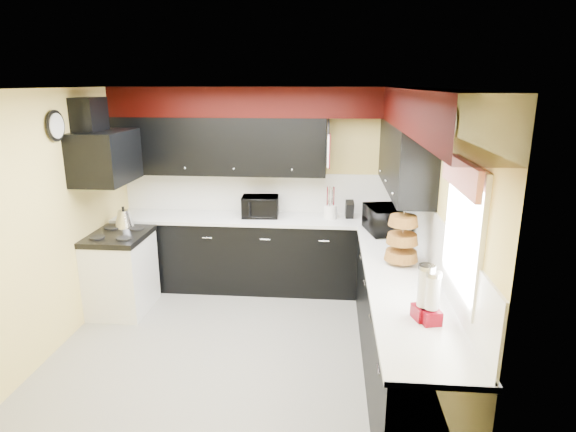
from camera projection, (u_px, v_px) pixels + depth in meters
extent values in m
plane|color=gray|center=(240.00, 349.00, 4.77)|extent=(3.60, 3.60, 0.00)
cube|color=#E0C666|center=(263.00, 187.00, 6.16)|extent=(3.60, 0.06, 2.50)
cube|color=#E0C666|center=(435.00, 234.00, 4.28)|extent=(0.06, 3.60, 2.50)
cube|color=#E0C666|center=(50.00, 224.00, 4.59)|extent=(0.06, 3.60, 2.50)
cube|color=white|center=(232.00, 88.00, 4.10)|extent=(3.60, 3.60, 0.06)
cube|color=black|center=(261.00, 254.00, 6.09)|extent=(3.60, 0.60, 0.90)
cube|color=black|center=(400.00, 330.00, 4.23)|extent=(0.60, 3.00, 0.90)
cube|color=white|center=(260.00, 219.00, 5.96)|extent=(3.62, 0.64, 0.04)
cube|color=white|center=(404.00, 280.00, 4.11)|extent=(0.64, 3.02, 0.04)
cube|color=white|center=(263.00, 192.00, 6.17)|extent=(3.60, 0.02, 0.50)
cube|color=white|center=(434.00, 240.00, 4.30)|extent=(0.02, 3.60, 0.50)
cube|color=black|center=(220.00, 146.00, 5.89)|extent=(2.60, 0.35, 0.70)
cube|color=black|center=(405.00, 157.00, 5.01)|extent=(0.35, 1.80, 0.70)
cube|color=black|center=(260.00, 102.00, 5.70)|extent=(3.60, 0.36, 0.35)
cube|color=black|center=(428.00, 111.00, 3.83)|extent=(0.36, 3.24, 0.35)
cube|color=white|center=(122.00, 274.00, 5.50)|extent=(0.60, 0.75, 0.86)
cube|color=black|center=(118.00, 236.00, 5.38)|extent=(0.62, 0.77, 0.06)
cube|color=black|center=(105.00, 157.00, 5.14)|extent=(0.50, 0.78, 0.55)
cube|color=black|center=(89.00, 117.00, 5.04)|extent=(0.24, 0.40, 0.40)
cube|color=red|center=(461.00, 175.00, 3.23)|extent=(0.04, 0.88, 0.20)
cube|color=white|center=(329.00, 151.00, 5.46)|extent=(0.03, 0.26, 0.35)
imported|color=black|center=(260.00, 207.00, 5.94)|extent=(0.46, 0.39, 0.26)
imported|color=black|center=(384.00, 220.00, 5.32)|extent=(0.45, 0.58, 0.29)
cylinder|color=white|center=(330.00, 212.00, 5.87)|extent=(0.19, 0.19, 0.17)
cube|color=black|center=(349.00, 210.00, 5.88)|extent=(0.11, 0.14, 0.21)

